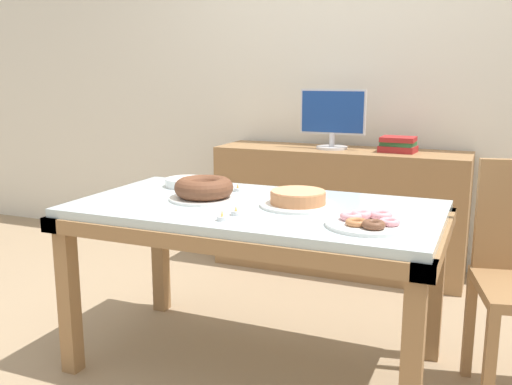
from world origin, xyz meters
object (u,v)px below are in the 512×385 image
Objects in this scene: cake_golden_bundt at (204,189)px; tealight_near_front at (236,213)px; book_stack at (398,144)px; computer_monitor at (332,119)px; plate_stack at (187,182)px; tealight_centre at (222,218)px; pastry_platter at (369,222)px; tealight_near_cakes at (238,189)px; cake_chocolate_round at (298,199)px.

cake_golden_bundt reaches higher than tealight_near_front.
book_stack is 1.63m from tealight_near_front.
book_stack is at bearing 0.19° from computer_monitor.
computer_monitor is 0.44m from book_stack.
plate_stack is (-0.41, -1.15, -0.24)m from computer_monitor.
tealight_centre is (0.45, -0.53, -0.01)m from plate_stack.
pastry_platter is (0.57, -1.55, -0.24)m from computer_monitor.
plate_stack is (-0.83, -1.15, -0.10)m from book_stack.
book_stack is at bearing 77.55° from tealight_centre.
cake_golden_bundt is at bearing -104.77° from tealight_near_cakes.
tealight_near_cakes is 1.00× the size of tealight_near_front.
book_stack is at bearing 82.14° from cake_chocolate_round.
book_stack is 1.73m from tealight_centre.
tealight_near_front is at bearing -176.00° from pastry_platter.
book_stack is 1.37m from cake_chocolate_round.
book_stack is 5.73× the size of tealight_near_cakes.
computer_monitor is 1.71m from tealight_centre.
cake_golden_bundt is at bearing -174.90° from cake_chocolate_round.
computer_monitor is 1.20m from tealight_near_cakes.
cake_golden_bundt is at bearing -113.55° from book_stack.
tealight_near_cakes is 1.00× the size of tealight_centre.
computer_monitor reaches higher than tealight_near_front.
cake_golden_bundt is (-0.19, -1.39, -0.21)m from computer_monitor.
pastry_platter is 0.80m from tealight_near_cakes.
tealight_near_cakes is at bearing -115.11° from book_stack.
tealight_near_cakes and tealight_near_front have the same top height.
cake_chocolate_round is (0.23, -1.35, -0.23)m from computer_monitor.
tealight_near_cakes is (0.06, 0.22, -0.04)m from cake_golden_bundt.
cake_chocolate_round is 0.67m from plate_stack.
plate_stack reaches higher than tealight_near_front.
cake_golden_bundt is 0.32m from tealight_near_front.
plate_stack is at bearing 162.72° from cake_chocolate_round.
tealight_centre is at bearing -98.72° from tealight_near_front.
book_stack is 0.73× the size of pastry_platter.
tealight_near_front is (-0.36, -1.59, -0.11)m from book_stack.
pastry_platter is (0.76, -0.16, -0.03)m from cake_golden_bundt.
book_stack is at bearing 95.52° from pastry_platter.
computer_monitor is at bearing -179.81° from book_stack.
plate_stack is 5.25× the size of tealight_near_front.
plate_stack is (-0.64, 0.20, -0.01)m from cake_chocolate_round.
cake_golden_bundt is at bearing 141.09° from tealight_near_front.
plate_stack is (-0.22, 0.24, -0.03)m from cake_golden_bundt.
book_stack is at bearing 77.33° from tealight_near_front.
plate_stack is at bearing -125.59° from book_stack.
pastry_platter is 0.54m from tealight_centre.
plate_stack is at bearing 177.30° from tealight_near_cakes.
computer_monitor reaches higher than cake_golden_bundt.
tealight_near_front is at bearing -102.67° from book_stack.
tealight_centre is at bearing -102.45° from book_stack.
book_stack reaches higher than tealight_near_cakes.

